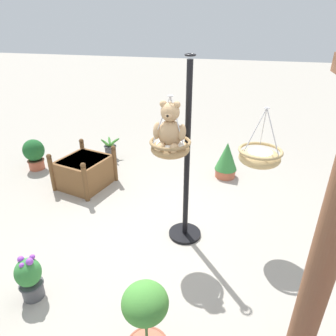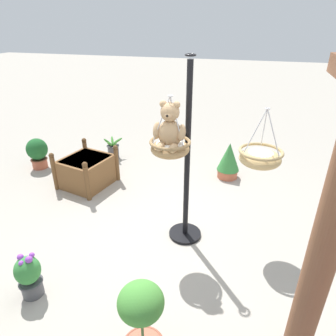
# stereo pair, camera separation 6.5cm
# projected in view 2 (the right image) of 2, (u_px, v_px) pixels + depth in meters

# --- Properties ---
(ground_plane) EXTENTS (40.00, 40.00, 0.00)m
(ground_plane) POSITION_uv_depth(u_px,v_px,m) (167.00, 238.00, 4.14)
(ground_plane) COLOR #A8A093
(display_pole_central) EXTENTS (0.44, 0.44, 2.37)m
(display_pole_central) POSITION_uv_depth(u_px,v_px,m) (186.00, 190.00, 3.87)
(display_pole_central) COLOR black
(display_pole_central) RESTS_ON ground
(hanging_basket_with_teddy) EXTENTS (0.47, 0.47, 0.69)m
(hanging_basket_with_teddy) POSITION_uv_depth(u_px,v_px,m) (170.00, 147.00, 3.39)
(hanging_basket_with_teddy) COLOR #A37F51
(teddy_bear) EXTENTS (0.37, 0.32, 0.53)m
(teddy_bear) POSITION_uv_depth(u_px,v_px,m) (170.00, 129.00, 3.27)
(teddy_bear) COLOR tan
(hanging_basket_left_high) EXTENTS (0.52, 0.52, 0.71)m
(hanging_basket_left_high) POSITION_uv_depth(u_px,v_px,m) (260.00, 157.00, 3.53)
(hanging_basket_left_high) COLOR tan
(greenhouse_pillar_left) EXTENTS (0.38, 0.38, 2.54)m
(greenhouse_pillar_left) POSITION_uv_depth(u_px,v_px,m) (319.00, 266.00, 2.01)
(greenhouse_pillar_left) COLOR brown
(greenhouse_pillar_left) RESTS_ON ground
(wooden_planter_box) EXTENTS (0.98, 1.02, 0.69)m
(wooden_planter_box) POSITION_uv_depth(u_px,v_px,m) (87.00, 170.00, 5.35)
(wooden_planter_box) COLOR brown
(wooden_planter_box) RESTS_ON ground
(potted_plant_fern_front) EXTENTS (0.37, 0.37, 0.92)m
(potted_plant_fern_front) POSITION_uv_depth(u_px,v_px,m) (142.00, 326.00, 2.42)
(potted_plant_fern_front) COLOR #AD563D
(potted_plant_fern_front) RESTS_ON ground
(potted_plant_flowering_red) EXTENTS (0.38, 0.42, 0.44)m
(potted_plant_flowering_red) POSITION_uv_depth(u_px,v_px,m) (113.00, 149.00, 6.42)
(potted_plant_flowering_red) COLOR #4C4C51
(potted_plant_flowering_red) RESTS_ON ground
(potted_plant_bushy_green) EXTENTS (0.40, 0.40, 0.61)m
(potted_plant_bushy_green) POSITION_uv_depth(u_px,v_px,m) (38.00, 152.00, 5.93)
(potted_plant_bushy_green) COLOR #AD563D
(potted_plant_bushy_green) RESTS_ON ground
(potted_plant_conical_shrub) EXTENTS (0.27, 0.27, 0.55)m
(potted_plant_conical_shrub) POSITION_uv_depth(u_px,v_px,m) (29.00, 275.00, 3.18)
(potted_plant_conical_shrub) COLOR #4C4C51
(potted_plant_conical_shrub) RESTS_ON ground
(potted_plant_trailing_ivy) EXTENTS (0.41, 0.41, 0.69)m
(potted_plant_trailing_ivy) POSITION_uv_depth(u_px,v_px,m) (229.00, 161.00, 5.56)
(potted_plant_trailing_ivy) COLOR #BC6042
(potted_plant_trailing_ivy) RESTS_ON ground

